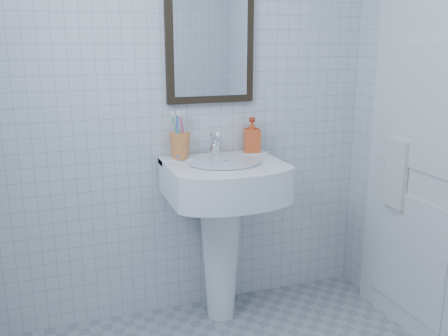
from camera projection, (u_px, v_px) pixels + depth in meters
name	position (u px, v px, depth m)	size (l,w,h in m)	color
wall_back	(186.00, 101.00, 2.78)	(2.20, 0.02, 2.50)	silver
washbasin	(222.00, 214.00, 2.78)	(0.62, 0.46, 0.96)	white
faucet	(215.00, 146.00, 2.79)	(0.06, 0.13, 0.15)	white
toothbrush_cup	(180.00, 146.00, 2.73)	(0.12, 0.12, 0.14)	orange
soap_dispenser	(252.00, 135.00, 2.88)	(0.09, 0.09, 0.20)	red
wall_mirror	(210.00, 46.00, 2.73)	(0.50, 0.04, 0.62)	black
bathroom_door	(421.00, 155.00, 2.60)	(0.04, 0.80, 2.00)	silver
towel_ring	(402.00, 141.00, 2.70)	(0.18, 0.18, 0.01)	white
hand_towel	(396.00, 174.00, 2.74)	(0.03, 0.16, 0.38)	white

